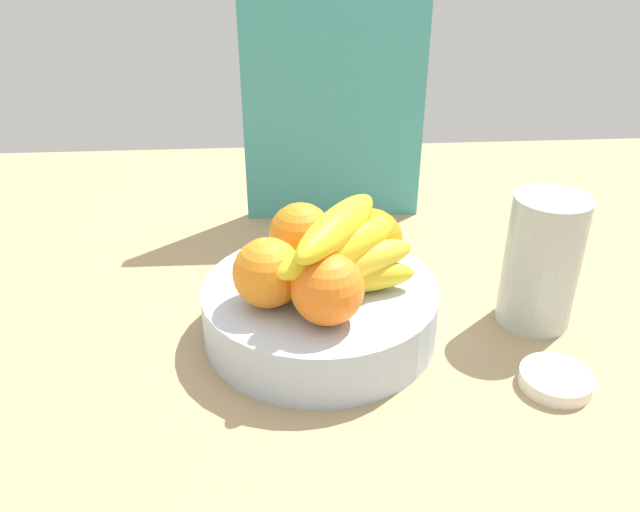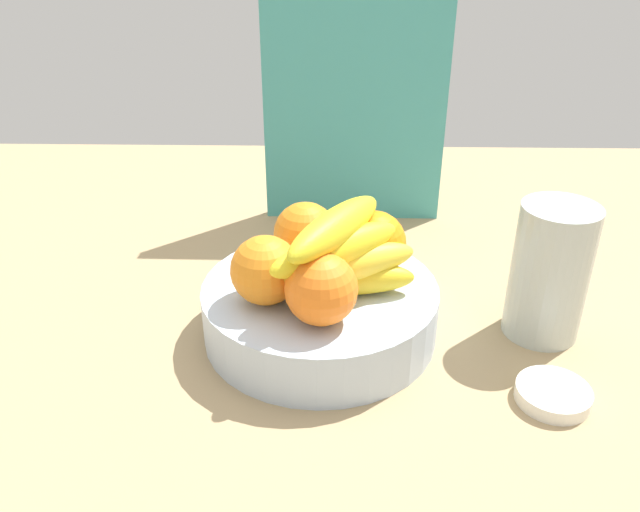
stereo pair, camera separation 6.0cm
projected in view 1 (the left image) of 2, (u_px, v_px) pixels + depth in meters
ground_plane at (353, 348)px, 76.97cm from camera, size 180.00×140.00×3.00cm
fruit_bowl at (320, 310)px, 75.70cm from camera, size 27.55×27.55×6.49cm
orange_front_left at (301, 234)px, 77.32cm from camera, size 7.74×7.74×7.74cm
orange_front_right at (268, 273)px, 69.16cm from camera, size 7.74×7.74×7.74cm
orange_center at (328, 289)px, 66.23cm from camera, size 7.74×7.74×7.74cm
orange_back_left at (370, 241)px, 75.78cm from camera, size 7.74×7.74×7.74cm
banana_bunch at (341, 254)px, 69.87cm from camera, size 17.75×16.59×10.60cm
cutting_board at (334, 108)px, 98.31cm from camera, size 28.02×2.12×36.00cm
thermos_tumbler at (542, 261)px, 75.78cm from camera, size 8.83×8.83×16.44cm
jar_lid at (556, 380)px, 68.23cm from camera, size 7.71×7.71×1.60cm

